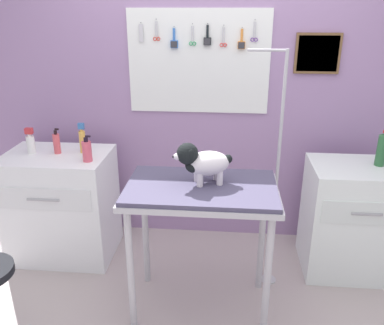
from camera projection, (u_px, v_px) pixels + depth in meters
rear_wall_panel at (213, 106)px, 3.28m from camera, size 4.00×0.11×2.30m
grooming_table at (201, 201)px, 2.48m from camera, size 0.95×0.58×0.91m
grooming_arm at (275, 185)px, 2.74m from camera, size 0.30×0.11×1.69m
dog at (202, 162)px, 2.42m from camera, size 0.36×0.24×0.27m
counter_left at (62, 205)px, 3.22m from camera, size 0.80×0.58×0.87m
cabinet_right at (352, 219)px, 3.02m from camera, size 0.68×0.54×0.86m
pump_bottle_white at (57, 143)px, 3.06m from camera, size 0.05×0.05×0.20m
spray_bottle_tall at (82, 140)px, 3.07m from camera, size 0.05×0.05×0.23m
spray_bottle_short at (31, 143)px, 3.06m from camera, size 0.06×0.06×0.20m
detangler_spray at (87, 151)px, 2.90m from camera, size 0.07×0.07×0.20m
soda_bottle at (382, 149)px, 2.84m from camera, size 0.07×0.07×0.26m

